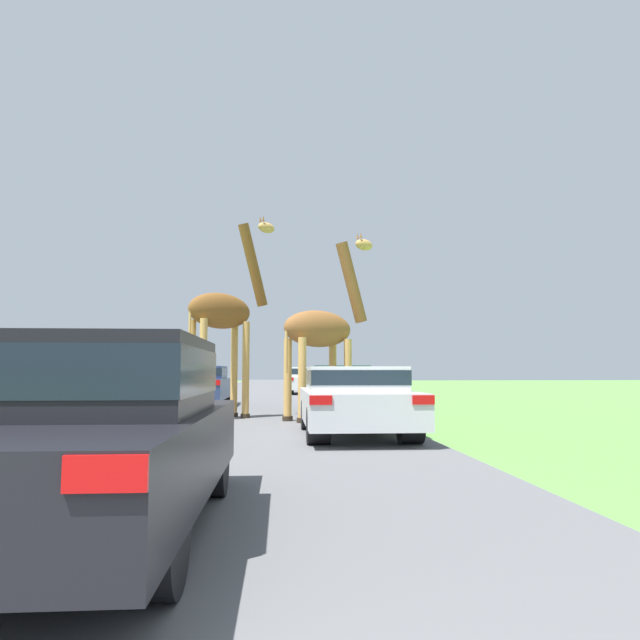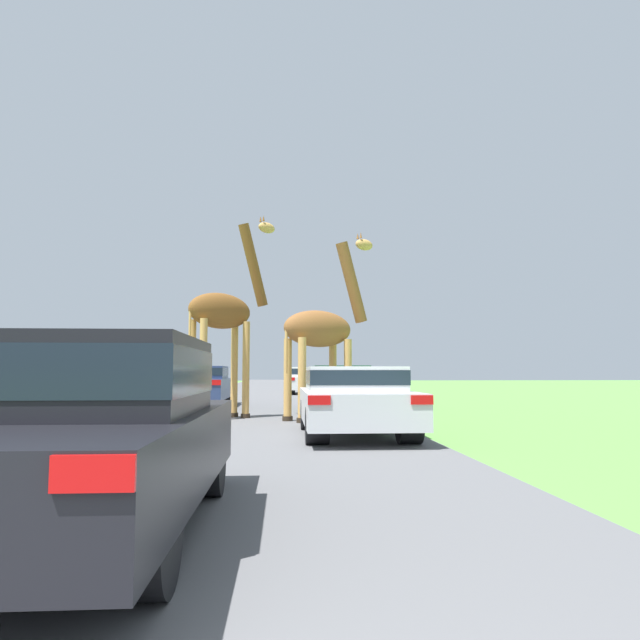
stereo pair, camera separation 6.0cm
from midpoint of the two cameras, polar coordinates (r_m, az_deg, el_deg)
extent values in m
cube|color=#5B5B5E|center=(30.43, -5.96, -7.43)|extent=(7.63, 120.00, 0.00)
cylinder|color=tan|center=(14.79, 1.41, -5.93)|extent=(0.20, 0.20, 2.00)
cylinder|color=#2D2319|center=(14.83, 1.42, -9.57)|extent=(0.25, 0.25, 0.12)
cylinder|color=tan|center=(14.29, 2.94, -5.94)|extent=(0.20, 0.20, 2.00)
cylinder|color=#2D2319|center=(14.33, 2.96, -9.72)|extent=(0.25, 0.25, 0.12)
cylinder|color=tan|center=(14.00, -3.13, -5.96)|extent=(0.20, 0.20, 2.00)
cylinder|color=#2D2319|center=(14.04, -3.15, -9.81)|extent=(0.25, 0.25, 0.12)
cylinder|color=tan|center=(13.48, -1.68, -5.99)|extent=(0.20, 0.20, 2.00)
cylinder|color=#2D2319|center=(13.52, -1.69, -9.99)|extent=(0.25, 0.25, 0.12)
ellipsoid|color=brown|center=(14.17, -0.06, -0.88)|extent=(2.06, 1.67, 0.91)
cylinder|color=brown|center=(14.96, 3.28, 3.78)|extent=(0.98, 0.77, 2.13)
ellipsoid|color=tan|center=(15.43, 4.55, 7.51)|extent=(0.60, 0.50, 0.30)
cylinder|color=tan|center=(13.61, -3.28, -3.02)|extent=(0.07, 0.07, 1.10)
cone|color=brown|center=(15.43, 3.90, 8.38)|extent=(0.07, 0.07, 0.16)
cone|color=brown|center=(15.33, 4.21, 8.48)|extent=(0.07, 0.07, 0.16)
cylinder|color=tan|center=(15.39, -8.45, -4.92)|extent=(0.18, 0.18, 2.50)
cylinder|color=#2D2319|center=(15.43, -8.51, -9.36)|extent=(0.24, 0.24, 0.11)
cylinder|color=tan|center=(14.99, -7.31, -4.93)|extent=(0.18, 0.18, 2.50)
cylinder|color=#2D2319|center=(15.03, -7.36, -9.49)|extent=(0.24, 0.24, 0.11)
cylinder|color=tan|center=(14.65, -12.59, -4.84)|extent=(0.18, 0.18, 2.50)
cylinder|color=#2D2319|center=(14.69, -12.69, -9.50)|extent=(0.24, 0.24, 0.11)
cylinder|color=tan|center=(14.23, -11.50, -4.85)|extent=(0.18, 0.18, 2.50)
cylinder|color=#2D2319|center=(14.27, -11.59, -9.65)|extent=(0.24, 0.24, 0.11)
ellipsoid|color=brown|center=(14.89, -9.83, 0.91)|extent=(1.80, 1.68, 0.92)
cylinder|color=brown|center=(15.70, -6.59, 5.47)|extent=(0.92, 0.86, 2.25)
ellipsoid|color=tan|center=(16.23, -5.25, 9.17)|extent=(0.58, 0.55, 0.30)
cylinder|color=tan|center=(14.34, -12.78, -1.56)|extent=(0.06, 0.06, 1.37)
cone|color=brown|center=(16.24, -5.86, 10.01)|extent=(0.07, 0.07, 0.16)
cone|color=brown|center=(16.14, -5.56, 10.10)|extent=(0.07, 0.07, 0.16)
cube|color=black|center=(4.66, -22.34, -12.35)|extent=(1.81, 4.11, 0.60)
cube|color=black|center=(4.62, -22.08, -5.16)|extent=(1.63, 1.85, 0.57)
cube|color=#19232D|center=(4.62, -22.07, -4.80)|extent=(1.65, 1.87, 0.34)
cube|color=red|center=(2.45, -21.05, -14.13)|extent=(0.33, 0.03, 0.14)
cylinder|color=black|center=(6.08, -25.26, -12.87)|extent=(0.36, 0.64, 0.64)
cylinder|color=black|center=(5.73, -11.24, -13.78)|extent=(0.36, 0.64, 0.64)
cylinder|color=black|center=(3.34, -17.13, -19.92)|extent=(0.36, 0.64, 0.64)
cube|color=navy|center=(20.32, -11.71, -6.71)|extent=(1.84, 4.46, 0.68)
cube|color=navy|center=(20.31, -11.68, -5.15)|extent=(1.65, 2.01, 0.43)
cube|color=#19232D|center=(20.31, -11.68, -5.09)|extent=(1.67, 2.03, 0.26)
cube|color=red|center=(18.23, -15.04, -6.06)|extent=(0.33, 0.03, 0.16)
cube|color=red|center=(18.00, -10.31, -6.17)|extent=(0.33, 0.03, 0.16)
cylinder|color=black|center=(21.76, -13.16, -7.34)|extent=(0.37, 0.66, 0.66)
cylinder|color=black|center=(21.57, -9.28, -7.43)|extent=(0.37, 0.66, 0.66)
cylinder|color=black|center=(19.13, -14.49, -7.62)|extent=(0.37, 0.66, 0.66)
cylinder|color=black|center=(18.91, -10.08, -7.73)|extent=(0.37, 0.66, 0.66)
cube|color=silver|center=(31.42, -1.49, -6.31)|extent=(1.83, 4.06, 0.68)
cube|color=silver|center=(31.41, -1.49, -5.22)|extent=(1.65, 1.83, 0.52)
cube|color=#19232D|center=(31.41, -1.49, -5.17)|extent=(1.67, 1.84, 0.31)
cube|color=red|center=(29.36, -2.81, -5.91)|extent=(0.33, 0.03, 0.16)
cube|color=red|center=(29.42, 0.14, -5.91)|extent=(0.33, 0.03, 0.16)
cylinder|color=black|center=(32.62, -2.87, -6.78)|extent=(0.37, 0.59, 0.59)
cylinder|color=black|center=(32.67, -0.28, -6.79)|extent=(0.37, 0.59, 0.59)
cylinder|color=black|center=(30.19, -2.80, -6.91)|extent=(0.37, 0.59, 0.59)
cylinder|color=black|center=(30.25, 0.00, -6.91)|extent=(0.37, 0.59, 0.59)
cube|color=silver|center=(10.77, 3.59, -8.56)|extent=(1.91, 4.12, 0.58)
cube|color=silver|center=(10.76, 3.57, -5.85)|extent=(1.72, 1.86, 0.44)
cube|color=#19232D|center=(10.76, 3.57, -5.74)|extent=(1.74, 1.87, 0.26)
cube|color=red|center=(8.63, 0.12, -8.02)|extent=(0.34, 0.03, 0.14)
cube|color=red|center=(8.87, 10.37, -7.86)|extent=(0.34, 0.03, 0.14)
cylinder|color=black|center=(11.95, -0.85, -9.42)|extent=(0.38, 0.62, 0.62)
cylinder|color=black|center=(12.13, 6.48, -9.33)|extent=(0.38, 0.62, 0.62)
cylinder|color=black|center=(9.49, -0.10, -10.51)|extent=(0.38, 0.62, 0.62)
cylinder|color=black|center=(9.71, 9.09, -10.33)|extent=(0.38, 0.62, 0.62)
cube|color=#144C28|center=(17.96, 2.14, -7.21)|extent=(1.87, 4.09, 0.58)
cube|color=#144C28|center=(17.95, 2.14, -5.44)|extent=(1.68, 1.84, 0.53)
cube|color=#19232D|center=(17.95, 2.13, -5.36)|extent=(1.70, 1.86, 0.32)
cube|color=red|center=(15.85, 0.12, -6.73)|extent=(0.34, 0.03, 0.14)
cube|color=red|center=(16.02, 5.63, -6.69)|extent=(0.34, 0.03, 0.14)
cylinder|color=black|center=(19.14, -0.48, -7.82)|extent=(0.37, 0.64, 0.64)
cylinder|color=black|center=(19.28, 4.00, -7.79)|extent=(0.37, 0.64, 0.64)
cylinder|color=black|center=(16.69, 0.00, -8.20)|extent=(0.37, 0.64, 0.64)
cylinder|color=black|center=(16.85, 5.12, -8.15)|extent=(0.37, 0.64, 0.64)
camera|label=1|loc=(0.03, -89.88, -0.01)|focal=32.00mm
camera|label=2|loc=(0.03, 90.12, 0.01)|focal=32.00mm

